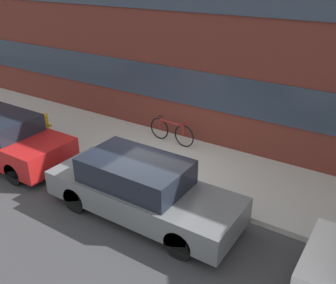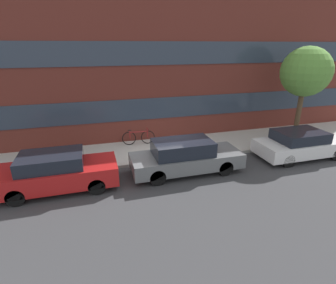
{
  "view_description": "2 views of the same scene",
  "coord_description": "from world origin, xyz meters",
  "px_view_note": "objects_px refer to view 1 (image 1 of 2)",
  "views": [
    {
      "loc": [
        4.99,
        -6.64,
        5.2
      ],
      "look_at": [
        0.51,
        0.24,
        1.29
      ],
      "focal_mm": 40.0,
      "sensor_mm": 36.0,
      "label": 1
    },
    {
      "loc": [
        -2.75,
        -10.18,
        4.94
      ],
      "look_at": [
        0.29,
        0.28,
        0.88
      ],
      "focal_mm": 28.0,
      "sensor_mm": 36.0,
      "label": 2
    }
  ],
  "objects_px": {
    "parked_car_red": "(5,138)",
    "fire_hydrant": "(46,124)",
    "parked_car_grey": "(141,189)",
    "bicycle": "(172,131)"
  },
  "relations": [
    {
      "from": "parked_car_red",
      "to": "parked_car_grey",
      "type": "xyz_separation_m",
      "value": [
        4.85,
        -0.0,
        -0.01
      ]
    },
    {
      "from": "parked_car_red",
      "to": "parked_car_grey",
      "type": "bearing_deg",
      "value": -0.0
    },
    {
      "from": "bicycle",
      "to": "fire_hydrant",
      "type": "bearing_deg",
      "value": -150.34
    },
    {
      "from": "bicycle",
      "to": "parked_car_grey",
      "type": "bearing_deg",
      "value": -64.1
    },
    {
      "from": "parked_car_grey",
      "to": "bicycle",
      "type": "bearing_deg",
      "value": 111.51
    },
    {
      "from": "fire_hydrant",
      "to": "parked_car_red",
      "type": "bearing_deg",
      "value": -83.84
    },
    {
      "from": "parked_car_red",
      "to": "bicycle",
      "type": "height_order",
      "value": "parked_car_red"
    },
    {
      "from": "parked_car_red",
      "to": "fire_hydrant",
      "type": "bearing_deg",
      "value": 96.16
    },
    {
      "from": "fire_hydrant",
      "to": "bicycle",
      "type": "height_order",
      "value": "bicycle"
    },
    {
      "from": "bicycle",
      "to": "parked_car_red",
      "type": "bearing_deg",
      "value": -132.24
    }
  ]
}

